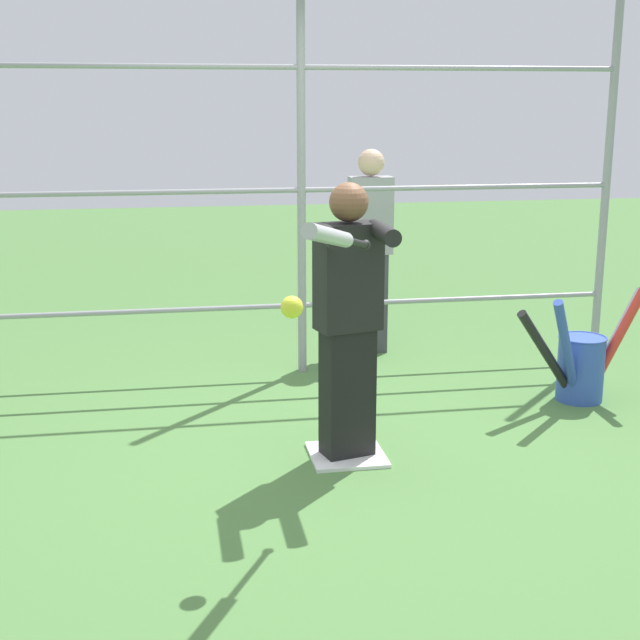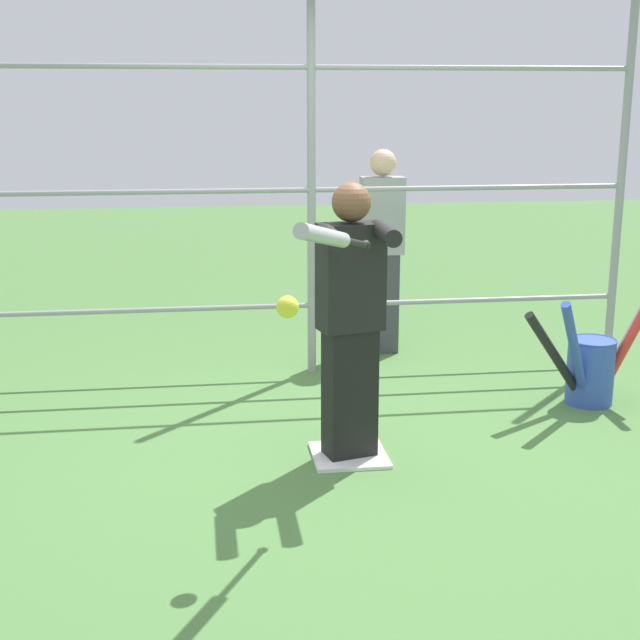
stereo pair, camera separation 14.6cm
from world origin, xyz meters
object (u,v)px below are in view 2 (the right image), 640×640
baseball_bat_swinging (329,237)px  softball_in_flight (288,307)px  bystander_behind_fence (382,249)px  bat_bucket (592,365)px  batter (351,314)px

baseball_bat_swinging → softball_in_flight: baseball_bat_swinging is taller
softball_in_flight → bystander_behind_fence: size_ratio=0.06×
softball_in_flight → bystander_behind_fence: 3.05m
bat_bucket → bystander_behind_fence: bystander_behind_fence is taller
softball_in_flight → baseball_bat_swinging: bearing=164.4°
baseball_bat_swinging → bat_bucket: 2.69m
bat_bucket → bystander_behind_fence: size_ratio=0.63×
batter → bystander_behind_fence: (-0.59, -2.05, -0.00)m
baseball_bat_swinging → bystander_behind_fence: size_ratio=0.55×
baseball_bat_swinging → batter: bearing=-105.6°
batter → softball_in_flight: (0.41, 0.82, 0.24)m
batter → softball_in_flight: batter is taller
softball_in_flight → bat_bucket: (-2.08, -1.49, -0.79)m
bat_bucket → batter: bearing=21.8°
batter → baseball_bat_swinging: 1.05m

